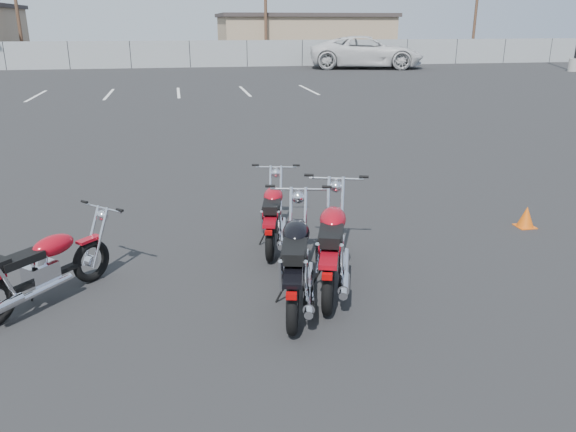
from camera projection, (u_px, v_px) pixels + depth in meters
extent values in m
plane|color=black|center=(281.00, 284.00, 6.77)|extent=(120.00, 120.00, 0.00)
torus|color=black|center=(91.00, 261.00, 6.77)|extent=(0.43, 0.45, 0.53)
cylinder|color=silver|center=(91.00, 261.00, 6.77)|extent=(0.16, 0.16, 0.14)
cube|color=black|center=(45.00, 278.00, 6.24)|extent=(0.68, 0.74, 0.05)
cube|color=silver|center=(41.00, 275.00, 6.19)|extent=(0.41, 0.41, 0.26)
cylinder|color=silver|center=(39.00, 262.00, 6.14)|extent=(0.28, 0.28, 0.23)
ellipsoid|color=maroon|center=(53.00, 245.00, 6.26)|extent=(0.54, 0.56, 0.22)
cube|color=black|center=(19.00, 260.00, 5.92)|extent=(0.49, 0.51, 0.09)
cube|color=black|center=(0.00, 264.00, 5.74)|extent=(0.25, 0.25, 0.11)
cube|color=maroon|center=(89.00, 240.00, 6.68)|extent=(0.28, 0.30, 0.04)
cylinder|color=silver|center=(7.00, 282.00, 5.72)|extent=(0.14, 0.15, 0.34)
cylinder|color=silver|center=(33.00, 294.00, 5.98)|extent=(0.71, 0.77, 0.11)
cylinder|color=silver|center=(9.00, 303.00, 5.74)|extent=(0.29, 0.30, 0.12)
cylinder|color=silver|center=(100.00, 238.00, 6.72)|extent=(0.26, 0.28, 0.69)
cylinder|color=silver|center=(91.00, 235.00, 6.80)|extent=(0.26, 0.28, 0.69)
sphere|color=silver|center=(103.00, 215.00, 6.80)|extent=(0.20, 0.20, 0.14)
cylinder|color=silver|center=(103.00, 208.00, 6.78)|extent=(0.47, 0.43, 0.03)
cylinder|color=black|center=(120.00, 210.00, 6.61)|extent=(0.10, 0.09, 0.03)
cylinder|color=black|center=(84.00, 202.00, 6.91)|extent=(0.10, 0.09, 0.03)
cylinder|color=black|center=(34.00, 292.00, 6.28)|extent=(0.12, 0.11, 0.26)
torus|color=black|center=(297.00, 249.00, 7.00)|extent=(0.26, 0.62, 0.61)
cylinder|color=silver|center=(297.00, 249.00, 7.00)|extent=(0.14, 0.18, 0.16)
torus|color=black|center=(293.00, 306.00, 5.61)|extent=(0.26, 0.62, 0.61)
cylinder|color=silver|center=(293.00, 306.00, 5.61)|extent=(0.14, 0.18, 0.16)
cube|color=black|center=(295.00, 271.00, 6.29)|extent=(0.36, 1.06, 0.06)
cube|color=silver|center=(295.00, 268.00, 6.22)|extent=(0.37, 0.44, 0.31)
cylinder|color=silver|center=(295.00, 253.00, 6.16)|extent=(0.26, 0.30, 0.27)
ellipsoid|color=black|center=(296.00, 233.00, 6.34)|extent=(0.44, 0.65, 0.26)
cube|color=black|center=(294.00, 251.00, 5.88)|extent=(0.39, 0.61, 0.10)
cube|color=black|center=(293.00, 257.00, 5.63)|extent=(0.26, 0.23, 0.12)
cube|color=black|center=(293.00, 277.00, 5.49)|extent=(0.28, 0.46, 0.05)
cube|color=black|center=(298.00, 225.00, 6.90)|extent=(0.21, 0.37, 0.04)
cylinder|color=silver|center=(305.00, 276.00, 5.66)|extent=(0.09, 0.19, 0.40)
cylinder|color=silver|center=(281.00, 276.00, 5.68)|extent=(0.09, 0.19, 0.40)
cylinder|color=silver|center=(309.00, 288.00, 6.02)|extent=(0.36, 1.11, 0.13)
cylinder|color=silver|center=(309.00, 301.00, 5.70)|extent=(0.21, 0.38, 0.13)
cylinder|color=silver|center=(305.00, 221.00, 7.01)|extent=(0.14, 0.41, 0.80)
cylinder|color=silver|center=(291.00, 221.00, 7.02)|extent=(0.14, 0.41, 0.80)
sphere|color=silver|center=(298.00, 197.00, 7.08)|extent=(0.20, 0.20, 0.16)
cylinder|color=silver|center=(298.00, 189.00, 7.06)|extent=(0.70, 0.20, 0.03)
cylinder|color=black|center=(327.00, 187.00, 7.02)|extent=(0.13, 0.06, 0.04)
cylinder|color=black|center=(270.00, 186.00, 7.05)|extent=(0.13, 0.06, 0.04)
cylinder|color=black|center=(282.00, 290.00, 6.27)|extent=(0.16, 0.06, 0.31)
cube|color=#990505|center=(291.00, 296.00, 5.26)|extent=(0.11, 0.08, 0.06)
torus|color=black|center=(275.00, 210.00, 8.56)|extent=(0.22, 0.55, 0.54)
cylinder|color=silver|center=(275.00, 210.00, 8.56)|extent=(0.12, 0.16, 0.14)
torus|color=black|center=(270.00, 242.00, 7.33)|extent=(0.22, 0.55, 0.54)
cylinder|color=silver|center=(270.00, 242.00, 7.33)|extent=(0.12, 0.16, 0.14)
cube|color=black|center=(273.00, 222.00, 7.94)|extent=(0.30, 0.94, 0.05)
cube|color=silver|center=(273.00, 220.00, 7.88)|extent=(0.32, 0.39, 0.27)
cylinder|color=silver|center=(272.00, 209.00, 7.82)|extent=(0.23, 0.26, 0.24)
ellipsoid|color=maroon|center=(273.00, 196.00, 7.98)|extent=(0.38, 0.57, 0.23)
cube|color=black|center=(271.00, 207.00, 7.58)|extent=(0.34, 0.53, 0.09)
cube|color=black|center=(270.00, 209.00, 7.35)|extent=(0.23, 0.20, 0.11)
cube|color=maroon|center=(270.00, 222.00, 7.23)|extent=(0.24, 0.40, 0.04)
cube|color=maroon|center=(275.00, 193.00, 8.47)|extent=(0.18, 0.32, 0.04)
cylinder|color=silver|center=(279.00, 222.00, 7.39)|extent=(0.08, 0.17, 0.35)
cylinder|color=silver|center=(262.00, 222.00, 7.39)|extent=(0.08, 0.17, 0.35)
cylinder|color=silver|center=(282.00, 233.00, 7.70)|extent=(0.30, 0.98, 0.12)
cylinder|color=silver|center=(281.00, 239.00, 7.42)|extent=(0.18, 0.33, 0.12)
cylinder|color=silver|center=(281.00, 190.00, 8.57)|extent=(0.12, 0.36, 0.71)
cylinder|color=silver|center=(270.00, 190.00, 8.57)|extent=(0.12, 0.36, 0.71)
sphere|color=silver|center=(276.00, 173.00, 8.63)|extent=(0.17, 0.17, 0.14)
cylinder|color=silver|center=(276.00, 167.00, 8.62)|extent=(0.62, 0.17, 0.03)
cylinder|color=black|center=(296.00, 165.00, 8.58)|extent=(0.11, 0.06, 0.03)
cylinder|color=black|center=(255.00, 165.00, 8.60)|extent=(0.11, 0.06, 0.03)
cylinder|color=black|center=(264.00, 236.00, 7.91)|extent=(0.14, 0.05, 0.27)
cube|color=#990505|center=(269.00, 233.00, 7.02)|extent=(0.10, 0.07, 0.05)
torus|color=black|center=(334.00, 236.00, 7.41)|extent=(0.30, 0.63, 0.62)
cylinder|color=silver|center=(334.00, 236.00, 7.41)|extent=(0.15, 0.19, 0.17)
torus|color=black|center=(328.00, 287.00, 5.99)|extent=(0.30, 0.63, 0.62)
cylinder|color=silver|center=(328.00, 287.00, 5.99)|extent=(0.15, 0.19, 0.17)
cube|color=black|center=(331.00, 256.00, 6.68)|extent=(0.43, 1.07, 0.06)
cube|color=silver|center=(331.00, 253.00, 6.62)|extent=(0.40, 0.46, 0.31)
cylinder|color=silver|center=(332.00, 238.00, 6.55)|extent=(0.28, 0.31, 0.27)
ellipsoid|color=maroon|center=(333.00, 219.00, 6.73)|extent=(0.49, 0.67, 0.27)
cube|color=black|center=(331.00, 236.00, 6.27)|extent=(0.43, 0.63, 0.10)
cube|color=black|center=(330.00, 241.00, 6.01)|extent=(0.27, 0.25, 0.12)
cube|color=maroon|center=(329.00, 260.00, 5.87)|extent=(0.31, 0.47, 0.05)
cube|color=maroon|center=(335.00, 213.00, 7.30)|extent=(0.24, 0.38, 0.04)
cylinder|color=silver|center=(341.00, 259.00, 6.04)|extent=(0.11, 0.20, 0.41)
cylinder|color=silver|center=(318.00, 258.00, 6.07)|extent=(0.11, 0.20, 0.41)
cylinder|color=silver|center=(345.00, 272.00, 6.39)|extent=(0.44, 1.12, 0.13)
cylinder|color=silver|center=(344.00, 283.00, 6.08)|extent=(0.23, 0.39, 0.14)
cylinder|color=silver|center=(342.00, 210.00, 7.40)|extent=(0.17, 0.41, 0.82)
cylinder|color=silver|center=(328.00, 209.00, 7.42)|extent=(0.17, 0.41, 0.82)
sphere|color=silver|center=(336.00, 186.00, 7.48)|extent=(0.21, 0.21, 0.17)
cylinder|color=silver|center=(336.00, 179.00, 7.47)|extent=(0.70, 0.25, 0.03)
cylinder|color=black|center=(364.00, 177.00, 7.39)|extent=(0.13, 0.07, 0.04)
cylinder|color=black|center=(309.00, 175.00, 7.47)|extent=(0.13, 0.07, 0.04)
cylinder|color=black|center=(318.00, 274.00, 6.67)|extent=(0.16, 0.07, 0.31)
cube|color=#990505|center=(327.00, 276.00, 5.63)|extent=(0.12, 0.09, 0.06)
cone|color=#D8540B|center=(526.00, 216.00, 8.61)|extent=(0.25, 0.25, 0.31)
cube|color=#D8540B|center=(525.00, 226.00, 8.66)|extent=(0.27, 0.27, 0.01)
cylinder|color=#989590|center=(574.00, 65.00, 35.88)|extent=(0.70, 0.70, 0.80)
cube|color=gray|center=(190.00, 54.00, 38.93)|extent=(80.00, 0.04, 1.80)
cylinder|color=black|center=(5.00, 56.00, 36.75)|extent=(0.06, 0.06, 1.80)
cylinder|color=black|center=(69.00, 55.00, 37.47)|extent=(0.06, 0.06, 1.80)
cylinder|color=black|center=(130.00, 55.00, 38.20)|extent=(0.06, 0.06, 1.80)
cylinder|color=black|center=(190.00, 54.00, 38.93)|extent=(0.06, 0.06, 1.80)
cylinder|color=black|center=(247.00, 53.00, 39.66)|extent=(0.06, 0.06, 1.80)
cylinder|color=black|center=(302.00, 53.00, 40.39)|extent=(0.06, 0.06, 1.80)
cylinder|color=black|center=(355.00, 52.00, 41.12)|extent=(0.06, 0.06, 1.80)
cylinder|color=black|center=(407.00, 52.00, 41.84)|extent=(0.06, 0.06, 1.80)
cylinder|color=black|center=(456.00, 51.00, 42.57)|extent=(0.06, 0.06, 1.80)
cylinder|color=black|center=(504.00, 51.00, 43.30)|extent=(0.06, 0.06, 1.80)
cylinder|color=black|center=(551.00, 50.00, 44.03)|extent=(0.06, 0.06, 1.80)
cube|color=#9C8364|center=(302.00, 38.00, 48.84)|extent=(14.00, 9.00, 3.40)
cube|color=#37302E|center=(303.00, 15.00, 48.23)|extent=(14.40, 9.40, 0.30)
cylinder|color=#442D1F|center=(16.00, 0.00, 40.20)|extent=(0.24, 0.24, 9.00)
cylinder|color=#442D1F|center=(266.00, 1.00, 42.56)|extent=(0.24, 0.24, 9.00)
cylinder|color=#442D1F|center=(477.00, 3.00, 46.76)|extent=(0.24, 0.24, 9.00)
cube|color=silver|center=(36.00, 96.00, 24.04)|extent=(0.12, 4.00, 0.01)
cube|color=silver|center=(109.00, 94.00, 24.59)|extent=(0.12, 4.00, 0.01)
cube|color=silver|center=(178.00, 93.00, 25.13)|extent=(0.12, 4.00, 0.01)
cube|color=silver|center=(245.00, 91.00, 25.68)|extent=(0.12, 4.00, 0.01)
cube|color=silver|center=(309.00, 90.00, 26.22)|extent=(0.12, 4.00, 0.01)
imported|color=silver|center=(367.00, 43.00, 37.94)|extent=(5.59, 9.45, 3.37)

